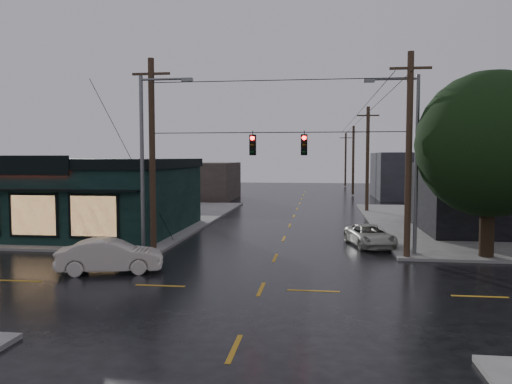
# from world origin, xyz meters

# --- Properties ---
(ground_plane) EXTENTS (160.00, 160.00, 0.00)m
(ground_plane) POSITION_xyz_m (0.00, 0.00, 0.00)
(ground_plane) COLOR black
(sidewalk_nw) EXTENTS (28.00, 28.00, 0.15)m
(sidewalk_nw) POSITION_xyz_m (-20.00, 20.00, 0.07)
(sidewalk_nw) COLOR slate
(sidewalk_nw) RESTS_ON ground
(pizza_shop) EXTENTS (16.30, 12.34, 4.90)m
(pizza_shop) POSITION_xyz_m (-15.00, 12.94, 2.56)
(pizza_shop) COLOR black
(pizza_shop) RESTS_ON ground
(ne_building) EXTENTS (12.60, 11.60, 8.75)m
(ne_building) POSITION_xyz_m (15.00, 17.00, 4.47)
(ne_building) COLOR black
(ne_building) RESTS_ON ground
(corner_tree) EXTENTS (7.14, 7.14, 9.11)m
(corner_tree) POSITION_xyz_m (10.41, 7.00, 5.67)
(corner_tree) COLOR black
(corner_tree) RESTS_ON ground
(utility_pole_nw) EXTENTS (2.00, 0.32, 10.15)m
(utility_pole_nw) POSITION_xyz_m (-6.50, 6.50, 0.00)
(utility_pole_nw) COLOR black
(utility_pole_nw) RESTS_ON ground
(utility_pole_ne) EXTENTS (2.00, 0.32, 10.15)m
(utility_pole_ne) POSITION_xyz_m (6.50, 6.50, 0.00)
(utility_pole_ne) COLOR black
(utility_pole_ne) RESTS_ON ground
(utility_pole_far_a) EXTENTS (2.00, 0.32, 9.65)m
(utility_pole_far_a) POSITION_xyz_m (6.50, 28.00, 0.00)
(utility_pole_far_a) COLOR black
(utility_pole_far_a) RESTS_ON ground
(utility_pole_far_b) EXTENTS (2.00, 0.32, 9.15)m
(utility_pole_far_b) POSITION_xyz_m (6.50, 48.00, 0.00)
(utility_pole_far_b) COLOR black
(utility_pole_far_b) RESTS_ON ground
(utility_pole_far_c) EXTENTS (2.00, 0.32, 9.15)m
(utility_pole_far_c) POSITION_xyz_m (6.50, 68.00, 0.00)
(utility_pole_far_c) COLOR black
(utility_pole_far_c) RESTS_ON ground
(span_signal_assembly) EXTENTS (13.00, 0.48, 1.23)m
(span_signal_assembly) POSITION_xyz_m (0.10, 6.50, 5.70)
(span_signal_assembly) COLOR black
(span_signal_assembly) RESTS_ON ground
(streetlight_nw) EXTENTS (5.40, 0.30, 9.15)m
(streetlight_nw) POSITION_xyz_m (-6.80, 5.80, 0.00)
(streetlight_nw) COLOR slate
(streetlight_nw) RESTS_ON ground
(streetlight_ne) EXTENTS (5.40, 0.30, 9.15)m
(streetlight_ne) POSITION_xyz_m (7.00, 7.20, 0.00)
(streetlight_ne) COLOR slate
(streetlight_ne) RESTS_ON ground
(bg_building_west) EXTENTS (12.00, 10.00, 4.40)m
(bg_building_west) POSITION_xyz_m (-14.00, 40.00, 2.20)
(bg_building_west) COLOR #3A2C2A
(bg_building_west) RESTS_ON ground
(bg_building_east) EXTENTS (14.00, 12.00, 5.60)m
(bg_building_east) POSITION_xyz_m (16.00, 45.00, 2.80)
(bg_building_east) COLOR #292A2F
(bg_building_east) RESTS_ON ground
(sedan_cream) EXTENTS (4.72, 2.68, 1.47)m
(sedan_cream) POSITION_xyz_m (-6.89, 1.92, 0.74)
(sedan_cream) COLOR beige
(sedan_cream) RESTS_ON ground
(suv_silver) EXTENTS (2.95, 4.73, 1.22)m
(suv_silver) POSITION_xyz_m (5.05, 9.95, 0.61)
(suv_silver) COLOR #B0B0A3
(suv_silver) RESTS_ON ground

